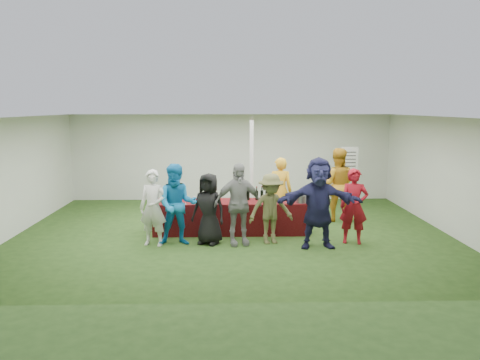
{
  "coord_description": "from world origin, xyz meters",
  "views": [
    {
      "loc": [
        -0.1,
        -10.68,
        2.94
      ],
      "look_at": [
        0.17,
        0.02,
        1.25
      ],
      "focal_mm": 35.0,
      "sensor_mm": 36.0,
      "label": 1
    }
  ],
  "objects_px": {
    "customer_3": "(238,204)",
    "customer_4": "(271,209)",
    "serving_table": "(231,217)",
    "wine_list_sign": "(349,164)",
    "dump_bucket": "(301,199)",
    "staff_back": "(337,185)",
    "staff_pourer": "(280,191)",
    "customer_6": "(354,206)",
    "customer_0": "(153,208)",
    "customer_1": "(177,205)",
    "customer_2": "(209,209)",
    "customer_5": "(318,203)"
  },
  "relations": [
    {
      "from": "staff_back",
      "to": "customer_0",
      "type": "bearing_deg",
      "value": 36.0
    },
    {
      "from": "customer_3",
      "to": "customer_4",
      "type": "relative_size",
      "value": 1.16
    },
    {
      "from": "customer_3",
      "to": "customer_4",
      "type": "bearing_deg",
      "value": -6.77
    },
    {
      "from": "dump_bucket",
      "to": "customer_4",
      "type": "xyz_separation_m",
      "value": [
        -0.76,
        -0.68,
        -0.08
      ]
    },
    {
      "from": "serving_table",
      "to": "staff_back",
      "type": "distance_m",
      "value": 2.99
    },
    {
      "from": "customer_3",
      "to": "wine_list_sign",
      "type": "bearing_deg",
      "value": 33.71
    },
    {
      "from": "staff_back",
      "to": "customer_3",
      "type": "distance_m",
      "value": 3.33
    },
    {
      "from": "staff_back",
      "to": "customer_6",
      "type": "relative_size",
      "value": 1.16
    },
    {
      "from": "staff_back",
      "to": "wine_list_sign",
      "type": "bearing_deg",
      "value": -104.93
    },
    {
      "from": "customer_0",
      "to": "customer_4",
      "type": "height_order",
      "value": "customer_0"
    },
    {
      "from": "wine_list_sign",
      "to": "customer_6",
      "type": "bearing_deg",
      "value": -102.61
    },
    {
      "from": "serving_table",
      "to": "customer_4",
      "type": "distance_m",
      "value": 1.29
    },
    {
      "from": "customer_4",
      "to": "staff_back",
      "type": "bearing_deg",
      "value": 32.33
    },
    {
      "from": "customer_1",
      "to": "customer_4",
      "type": "xyz_separation_m",
      "value": [
        2.0,
        0.05,
        -0.11
      ]
    },
    {
      "from": "serving_table",
      "to": "wine_list_sign",
      "type": "relative_size",
      "value": 2.0
    },
    {
      "from": "dump_bucket",
      "to": "wine_list_sign",
      "type": "relative_size",
      "value": 0.14
    },
    {
      "from": "customer_2",
      "to": "customer_5",
      "type": "bearing_deg",
      "value": 15.7
    },
    {
      "from": "wine_list_sign",
      "to": "staff_pourer",
      "type": "relative_size",
      "value": 1.06
    },
    {
      "from": "customer_4",
      "to": "customer_5",
      "type": "distance_m",
      "value": 1.03
    },
    {
      "from": "customer_0",
      "to": "customer_1",
      "type": "bearing_deg",
      "value": 15.95
    },
    {
      "from": "wine_list_sign",
      "to": "staff_back",
      "type": "relative_size",
      "value": 0.95
    },
    {
      "from": "wine_list_sign",
      "to": "staff_back",
      "type": "bearing_deg",
      "value": -115.66
    },
    {
      "from": "customer_1",
      "to": "staff_back",
      "type": "bearing_deg",
      "value": 24.45
    },
    {
      "from": "wine_list_sign",
      "to": "customer_4",
      "type": "bearing_deg",
      "value": -127.04
    },
    {
      "from": "customer_0",
      "to": "customer_1",
      "type": "distance_m",
      "value": 0.51
    },
    {
      "from": "customer_1",
      "to": "customer_6",
      "type": "height_order",
      "value": "customer_1"
    },
    {
      "from": "staff_pourer",
      "to": "customer_5",
      "type": "distance_m",
      "value": 2.11
    },
    {
      "from": "customer_1",
      "to": "dump_bucket",
      "type": "bearing_deg",
      "value": 11.44
    },
    {
      "from": "customer_0",
      "to": "customer_5",
      "type": "bearing_deg",
      "value": 9.14
    },
    {
      "from": "serving_table",
      "to": "customer_3",
      "type": "xyz_separation_m",
      "value": [
        0.13,
        -0.98,
        0.51
      ]
    },
    {
      "from": "staff_back",
      "to": "customer_5",
      "type": "height_order",
      "value": "customer_5"
    },
    {
      "from": "customer_4",
      "to": "customer_1",
      "type": "bearing_deg",
      "value": 167.03
    },
    {
      "from": "serving_table",
      "to": "customer_5",
      "type": "relative_size",
      "value": 1.89
    },
    {
      "from": "customer_2",
      "to": "customer_5",
      "type": "relative_size",
      "value": 0.81
    },
    {
      "from": "customer_1",
      "to": "customer_2",
      "type": "distance_m",
      "value": 0.67
    },
    {
      "from": "serving_table",
      "to": "customer_1",
      "type": "bearing_deg",
      "value": -140.71
    },
    {
      "from": "staff_back",
      "to": "customer_3",
      "type": "height_order",
      "value": "staff_back"
    },
    {
      "from": "customer_1",
      "to": "customer_2",
      "type": "relative_size",
      "value": 1.14
    },
    {
      "from": "wine_list_sign",
      "to": "customer_4",
      "type": "height_order",
      "value": "wine_list_sign"
    },
    {
      "from": "dump_bucket",
      "to": "customer_2",
      "type": "bearing_deg",
      "value": -162.22
    },
    {
      "from": "staff_back",
      "to": "serving_table",
      "type": "bearing_deg",
      "value": 32.71
    },
    {
      "from": "customer_1",
      "to": "serving_table",
      "type": "bearing_deg",
      "value": 35.95
    },
    {
      "from": "customer_5",
      "to": "customer_4",
      "type": "bearing_deg",
      "value": 161.85
    },
    {
      "from": "customer_0",
      "to": "dump_bucket",
      "type": "bearing_deg",
      "value": 26.12
    },
    {
      "from": "staff_pourer",
      "to": "customer_6",
      "type": "xyz_separation_m",
      "value": [
        1.4,
        -1.74,
        -0.03
      ]
    },
    {
      "from": "wine_list_sign",
      "to": "staff_pourer",
      "type": "distance_m",
      "value": 2.78
    },
    {
      "from": "customer_3",
      "to": "staff_pourer",
      "type": "bearing_deg",
      "value": 45.57
    },
    {
      "from": "staff_pourer",
      "to": "serving_table",
      "type": "bearing_deg",
      "value": 37.64
    },
    {
      "from": "customer_2",
      "to": "customer_4",
      "type": "relative_size",
      "value": 1.01
    },
    {
      "from": "staff_back",
      "to": "customer_1",
      "type": "distance_m",
      "value": 4.39
    }
  ]
}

